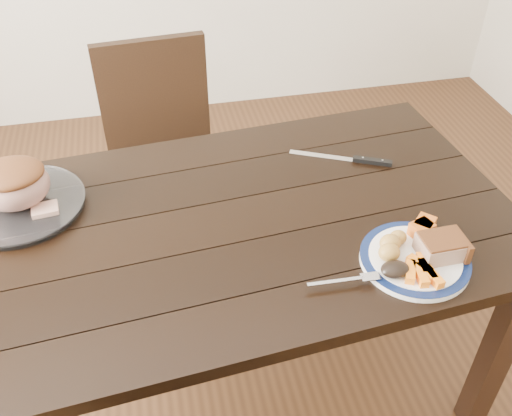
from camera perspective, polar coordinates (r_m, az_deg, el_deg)
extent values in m
plane|color=#472B16|center=(2.12, -2.33, -16.90)|extent=(4.00, 4.00, 0.00)
cube|color=black|center=(1.57, -3.02, -1.92)|extent=(1.67, 1.03, 0.04)
cube|color=black|center=(1.89, 22.89, -13.24)|extent=(0.07, 0.07, 0.71)
cube|color=black|center=(2.29, 12.51, 0.42)|extent=(0.07, 0.07, 0.71)
cube|color=black|center=(2.24, -8.61, 3.03)|extent=(0.46, 0.46, 0.04)
cube|color=black|center=(2.28, -10.17, 10.95)|extent=(0.42, 0.08, 0.46)
cube|color=black|center=(2.55, -4.89, 1.81)|extent=(0.04, 0.04, 0.43)
cube|color=black|center=(2.28, -2.76, -3.47)|extent=(0.04, 0.04, 0.43)
cube|color=black|center=(2.52, -12.87, 0.27)|extent=(0.04, 0.04, 0.43)
cube|color=black|center=(2.24, -11.70, -5.27)|extent=(0.04, 0.04, 0.43)
cylinder|color=white|center=(1.49, 15.57, -5.02)|extent=(0.27, 0.27, 0.02)
torus|color=#0C1940|center=(1.48, 15.63, -4.78)|extent=(0.27, 0.27, 0.02)
cylinder|color=white|center=(1.72, -22.53, 0.19)|extent=(0.35, 0.35, 0.02)
cube|color=tan|center=(1.49, 18.00, -3.74)|extent=(0.11, 0.09, 0.05)
ellipsoid|color=gold|center=(1.44, 13.18, -4.35)|extent=(0.05, 0.05, 0.05)
ellipsoid|color=gold|center=(1.46, 13.28, -3.45)|extent=(0.05, 0.05, 0.05)
ellipsoid|color=gold|center=(1.49, 14.03, -2.87)|extent=(0.04, 0.04, 0.04)
cube|color=orange|center=(1.42, 15.17, -6.17)|extent=(0.05, 0.07, 0.02)
cube|color=orange|center=(1.43, 16.72, -6.02)|extent=(0.03, 0.07, 0.02)
cube|color=orange|center=(1.44, 16.02, -5.54)|extent=(0.05, 0.07, 0.02)
cube|color=orange|center=(1.42, 17.24, -6.54)|extent=(0.03, 0.07, 0.02)
cube|color=orange|center=(1.42, 16.16, -6.45)|extent=(0.03, 0.07, 0.02)
cube|color=orange|center=(1.45, 16.38, -5.44)|extent=(0.03, 0.07, 0.02)
cube|color=orange|center=(1.53, 16.23, -2.08)|extent=(0.07, 0.06, 0.04)
cube|color=orange|center=(1.54, 16.48, -1.70)|extent=(0.07, 0.07, 0.04)
ellipsoid|color=black|center=(1.41, 13.73, -5.97)|extent=(0.07, 0.05, 0.03)
cube|color=silver|center=(1.38, 7.99, -7.33)|extent=(0.14, 0.02, 0.00)
cube|color=silver|center=(1.40, 11.34, -6.79)|extent=(0.05, 0.03, 0.00)
ellipsoid|color=#A97467|center=(1.68, -23.13, 2.09)|extent=(0.20, 0.17, 0.13)
cube|color=tan|center=(1.65, -20.35, -0.18)|extent=(0.08, 0.06, 0.02)
cube|color=silver|center=(1.81, 6.51, 5.21)|extent=(0.19, 0.11, 0.00)
cube|color=black|center=(1.80, 11.56, 4.62)|extent=(0.12, 0.07, 0.01)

